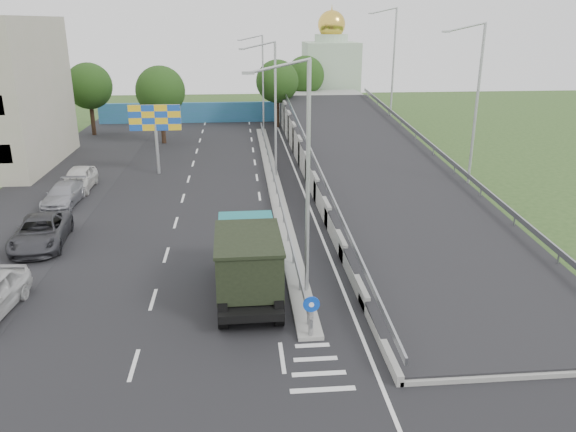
{
  "coord_description": "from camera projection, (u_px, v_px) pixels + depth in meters",
  "views": [
    {
      "loc": [
        -2.55,
        -16.53,
        11.61
      ],
      "look_at": [
        -0.14,
        10.41,
        2.2
      ],
      "focal_mm": 35.0,
      "sensor_mm": 36.0,
      "label": 1
    }
  ],
  "objects": [
    {
      "name": "tree_left_mid",
      "position": [
        160.0,
        91.0,
        54.67
      ],
      "size": [
        4.8,
        4.8,
        7.6
      ],
      "color": "black",
      "rests_on": "ground"
    },
    {
      "name": "overpass_ramp",
      "position": [
        373.0,
        160.0,
        42.21
      ],
      "size": [
        10.0,
        50.0,
        3.5
      ],
      "color": "gray",
      "rests_on": "ground"
    },
    {
      "name": "tree_ramp_far",
      "position": [
        305.0,
        76.0,
        70.12
      ],
      "size": [
        4.8,
        4.8,
        7.6
      ],
      "color": "black",
      "rests_on": "ground"
    },
    {
      "name": "parking_strip",
      "position": [
        36.0,
        207.0,
        37.05
      ],
      "size": [
        8.0,
        90.0,
        0.05
      ],
      "primitive_type": "cube",
      "color": "black",
      "rests_on": "ground"
    },
    {
      "name": "lamp_post_near",
      "position": [
        303.0,
        169.0,
        23.32
      ],
      "size": [
        2.74,
        0.18,
        10.08
      ],
      "color": "#B2B5B7",
      "rests_on": "median"
    },
    {
      "name": "sign_bollard",
      "position": [
        311.0,
        316.0,
        21.28
      ],
      "size": [
        0.64,
        0.23,
        1.67
      ],
      "color": "black",
      "rests_on": "median"
    },
    {
      "name": "dump_truck",
      "position": [
        248.0,
        259.0,
        24.66
      ],
      "size": [
        2.84,
        7.13,
        3.13
      ],
      "rotation": [
        0.0,
        0.0,
        0.01
      ],
      "color": "black",
      "rests_on": "ground"
    },
    {
      "name": "tree_median_far",
      "position": [
        277.0,
        82.0,
        63.2
      ],
      "size": [
        4.8,
        4.8,
        7.6
      ],
      "color": "black",
      "rests_on": "ground"
    },
    {
      "name": "lamp_post_far",
      "position": [
        261.0,
        78.0,
        60.95
      ],
      "size": [
        2.74,
        0.18,
        10.08
      ],
      "color": "#B2B5B7",
      "rests_on": "median"
    },
    {
      "name": "lamp_post_mid",
      "position": [
        273.0,
        103.0,
        42.14
      ],
      "size": [
        2.74,
        0.18,
        10.08
      ],
      "color": "#B2B5B7",
      "rests_on": "median"
    },
    {
      "name": "parked_car_d",
      "position": [
        64.0,
        195.0,
        37.32
      ],
      "size": [
        2.16,
        4.9,
        1.4
      ],
      "primitive_type": "imported",
      "rotation": [
        0.0,
        0.0,
        -0.04
      ],
      "color": "#97979F",
      "rests_on": "ground"
    },
    {
      "name": "road_surface",
      "position": [
        234.0,
        202.0,
        38.14
      ],
      "size": [
        26.0,
        90.0,
        0.04
      ],
      "primitive_type": "cube",
      "color": "black",
      "rests_on": "ground"
    },
    {
      "name": "tree_left_far",
      "position": [
        89.0,
        86.0,
        58.7
      ],
      "size": [
        4.8,
        4.8,
        7.6
      ],
      "color": "black",
      "rests_on": "ground"
    },
    {
      "name": "church",
      "position": [
        330.0,
        71.0,
        75.12
      ],
      "size": [
        7.0,
        7.0,
        13.8
      ],
      "color": "#B2CCAD",
      "rests_on": "ground"
    },
    {
      "name": "blue_wall",
      "position": [
        226.0,
        112.0,
        67.77
      ],
      "size": [
        30.0,
        0.5,
        2.4
      ],
      "primitive_type": "cube",
      "color": "#256C88",
      "rests_on": "ground"
    },
    {
      "name": "parked_car_e",
      "position": [
        79.0,
        179.0,
        40.59
      ],
      "size": [
        2.04,
        4.9,
        1.66
      ],
      "primitive_type": "imported",
      "rotation": [
        0.0,
        0.0,
        0.02
      ],
      "color": "silver",
      "rests_on": "ground"
    },
    {
      "name": "billboard",
      "position": [
        155.0,
        122.0,
        43.79
      ],
      "size": [
        4.0,
        0.24,
        5.5
      ],
      "color": "#B2B5B7",
      "rests_on": "ground"
    },
    {
      "name": "ground",
      "position": [
        319.0,
        373.0,
        19.58
      ],
      "size": [
        160.0,
        160.0,
        0.0
      ],
      "primitive_type": "plane",
      "color": "#2D4C1E",
      "rests_on": "ground"
    },
    {
      "name": "median",
      "position": [
        274.0,
        183.0,
        42.12
      ],
      "size": [
        1.0,
        44.0,
        0.2
      ],
      "primitive_type": "cube",
      "color": "gray",
      "rests_on": "ground"
    },
    {
      "name": "median_guardrail",
      "position": [
        274.0,
        175.0,
        41.91
      ],
      "size": [
        0.09,
        44.0,
        0.71
      ],
      "color": "gray",
      "rests_on": "median"
    },
    {
      "name": "parked_car_c",
      "position": [
        41.0,
        232.0,
        30.46
      ],
      "size": [
        3.13,
        5.84,
        1.56
      ],
      "primitive_type": "imported",
      "rotation": [
        0.0,
        0.0,
        0.1
      ],
      "color": "#35353B",
      "rests_on": "ground"
    }
  ]
}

